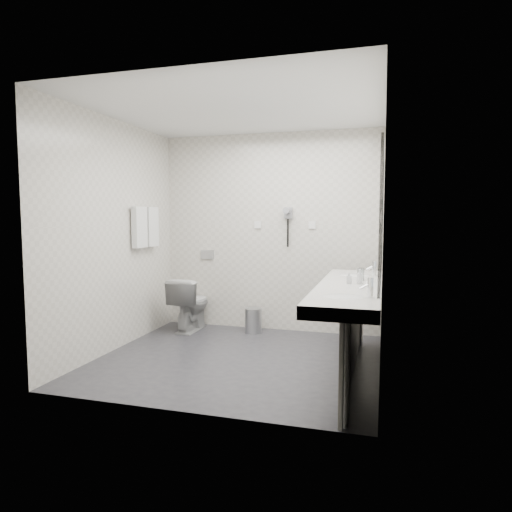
% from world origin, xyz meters
% --- Properties ---
extents(floor, '(2.80, 2.80, 0.00)m').
position_xyz_m(floor, '(0.00, 0.00, 0.00)').
color(floor, '#2E2D33').
rests_on(floor, ground).
extents(ceiling, '(2.80, 2.80, 0.00)m').
position_xyz_m(ceiling, '(0.00, 0.00, 2.50)').
color(ceiling, silver).
rests_on(ceiling, wall_back).
extents(wall_back, '(2.80, 0.00, 2.80)m').
position_xyz_m(wall_back, '(0.00, 1.30, 1.25)').
color(wall_back, silver).
rests_on(wall_back, floor).
extents(wall_front, '(2.80, 0.00, 2.80)m').
position_xyz_m(wall_front, '(0.00, -1.30, 1.25)').
color(wall_front, silver).
rests_on(wall_front, floor).
extents(wall_left, '(0.00, 2.60, 2.60)m').
position_xyz_m(wall_left, '(-1.40, 0.00, 1.25)').
color(wall_left, silver).
rests_on(wall_left, floor).
extents(wall_right, '(0.00, 2.60, 2.60)m').
position_xyz_m(wall_right, '(1.40, 0.00, 1.25)').
color(wall_right, silver).
rests_on(wall_right, floor).
extents(vanity_counter, '(0.55, 2.20, 0.10)m').
position_xyz_m(vanity_counter, '(1.12, -0.20, 0.80)').
color(vanity_counter, white).
rests_on(vanity_counter, floor).
extents(vanity_panel, '(0.03, 2.15, 0.75)m').
position_xyz_m(vanity_panel, '(1.15, -0.20, 0.38)').
color(vanity_panel, gray).
rests_on(vanity_panel, floor).
extents(vanity_post_near, '(0.06, 0.06, 0.75)m').
position_xyz_m(vanity_post_near, '(1.18, -1.24, 0.38)').
color(vanity_post_near, silver).
rests_on(vanity_post_near, floor).
extents(vanity_post_far, '(0.06, 0.06, 0.75)m').
position_xyz_m(vanity_post_far, '(1.18, 0.84, 0.38)').
color(vanity_post_far, silver).
rests_on(vanity_post_far, floor).
extents(mirror, '(0.02, 2.20, 1.05)m').
position_xyz_m(mirror, '(1.39, -0.20, 1.45)').
color(mirror, '#B2BCC6').
rests_on(mirror, wall_right).
extents(basin_near, '(0.40, 0.31, 0.05)m').
position_xyz_m(basin_near, '(1.12, -0.85, 0.83)').
color(basin_near, white).
rests_on(basin_near, vanity_counter).
extents(basin_far, '(0.40, 0.31, 0.05)m').
position_xyz_m(basin_far, '(1.12, 0.45, 0.83)').
color(basin_far, white).
rests_on(basin_far, vanity_counter).
extents(faucet_near, '(0.04, 0.04, 0.15)m').
position_xyz_m(faucet_near, '(1.32, -0.85, 0.92)').
color(faucet_near, silver).
rests_on(faucet_near, vanity_counter).
extents(faucet_far, '(0.04, 0.04, 0.15)m').
position_xyz_m(faucet_far, '(1.32, 0.45, 0.92)').
color(faucet_far, silver).
rests_on(faucet_far, vanity_counter).
extents(soap_bottle_a, '(0.06, 0.06, 0.11)m').
position_xyz_m(soap_bottle_a, '(1.11, -0.18, 0.90)').
color(soap_bottle_a, beige).
rests_on(soap_bottle_a, vanity_counter).
extents(soap_bottle_c, '(0.06, 0.06, 0.13)m').
position_xyz_m(soap_bottle_c, '(1.21, -0.17, 0.92)').
color(soap_bottle_c, beige).
rests_on(soap_bottle_c, vanity_counter).
extents(glass_left, '(0.07, 0.07, 0.11)m').
position_xyz_m(glass_left, '(1.20, 0.05, 0.91)').
color(glass_left, silver).
rests_on(glass_left, vanity_counter).
extents(glass_right, '(0.07, 0.07, 0.12)m').
position_xyz_m(glass_right, '(1.21, 0.09, 0.91)').
color(glass_right, silver).
rests_on(glass_right, vanity_counter).
extents(toilet, '(0.39, 0.68, 0.68)m').
position_xyz_m(toilet, '(-0.96, 0.97, 0.34)').
color(toilet, white).
rests_on(toilet, floor).
extents(flush_plate, '(0.18, 0.02, 0.12)m').
position_xyz_m(flush_plate, '(-0.85, 1.29, 0.95)').
color(flush_plate, '#B2B5BA').
rests_on(flush_plate, wall_back).
extents(pedal_bin, '(0.22, 0.22, 0.29)m').
position_xyz_m(pedal_bin, '(-0.14, 1.06, 0.15)').
color(pedal_bin, '#B2B5BA').
rests_on(pedal_bin, floor).
extents(bin_lid, '(0.21, 0.21, 0.02)m').
position_xyz_m(bin_lid, '(-0.14, 1.06, 0.30)').
color(bin_lid, '#B2B5BA').
rests_on(bin_lid, pedal_bin).
extents(towel_rail, '(0.02, 0.62, 0.02)m').
position_xyz_m(towel_rail, '(-1.35, 0.55, 1.55)').
color(towel_rail, silver).
rests_on(towel_rail, wall_left).
extents(towel_near, '(0.07, 0.24, 0.48)m').
position_xyz_m(towel_near, '(-1.34, 0.41, 1.33)').
color(towel_near, white).
rests_on(towel_near, towel_rail).
extents(towel_far, '(0.07, 0.24, 0.48)m').
position_xyz_m(towel_far, '(-1.34, 0.69, 1.33)').
color(towel_far, white).
rests_on(towel_far, towel_rail).
extents(dryer_cradle, '(0.10, 0.04, 0.14)m').
position_xyz_m(dryer_cradle, '(0.25, 1.27, 1.50)').
color(dryer_cradle, gray).
rests_on(dryer_cradle, wall_back).
extents(dryer_barrel, '(0.08, 0.14, 0.08)m').
position_xyz_m(dryer_barrel, '(0.25, 1.20, 1.53)').
color(dryer_barrel, gray).
rests_on(dryer_barrel, dryer_cradle).
extents(dryer_cord, '(0.02, 0.02, 0.35)m').
position_xyz_m(dryer_cord, '(0.25, 1.26, 1.25)').
color(dryer_cord, black).
rests_on(dryer_cord, dryer_cradle).
extents(switch_plate_a, '(0.09, 0.02, 0.09)m').
position_xyz_m(switch_plate_a, '(-0.15, 1.29, 1.35)').
color(switch_plate_a, white).
rests_on(switch_plate_a, wall_back).
extents(switch_plate_b, '(0.09, 0.02, 0.09)m').
position_xyz_m(switch_plate_b, '(0.55, 1.29, 1.35)').
color(switch_plate_b, white).
rests_on(switch_plate_b, wall_back).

